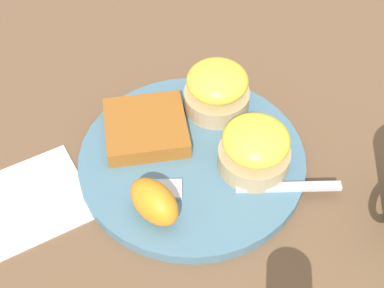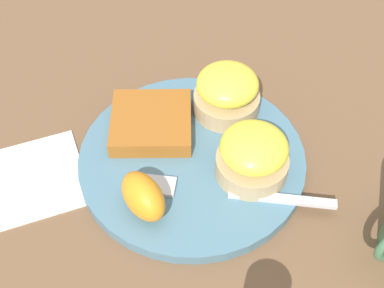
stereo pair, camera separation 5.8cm
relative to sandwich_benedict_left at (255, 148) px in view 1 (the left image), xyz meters
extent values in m
plane|color=brown|center=(0.05, -0.05, -0.04)|extent=(1.10, 1.10, 0.00)
cylinder|color=slate|center=(0.05, -0.05, -0.04)|extent=(0.25, 0.25, 0.01)
cylinder|color=tan|center=(0.00, 0.00, -0.02)|extent=(0.08, 0.08, 0.02)
ellipsoid|color=yellow|center=(0.00, 0.00, 0.01)|extent=(0.07, 0.07, 0.04)
cylinder|color=tan|center=(-0.02, -0.09, -0.02)|extent=(0.08, 0.08, 0.02)
ellipsoid|color=yellow|center=(-0.02, -0.09, 0.01)|extent=(0.07, 0.07, 0.04)
cube|color=#9B571D|center=(0.07, -0.11, -0.02)|extent=(0.12, 0.12, 0.02)
ellipsoid|color=orange|center=(0.12, -0.01, -0.01)|extent=(0.04, 0.06, 0.04)
cube|color=silver|center=(-0.01, 0.05, -0.03)|extent=(0.10, 0.07, 0.00)
cube|color=silver|center=(0.10, -0.03, -0.03)|extent=(0.05, 0.04, 0.00)
cube|color=white|center=(0.21, -0.11, -0.04)|extent=(0.12, 0.12, 0.00)
camera|label=1|loc=(0.26, 0.26, 0.43)|focal=50.00mm
camera|label=2|loc=(0.21, 0.29, 0.43)|focal=50.00mm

